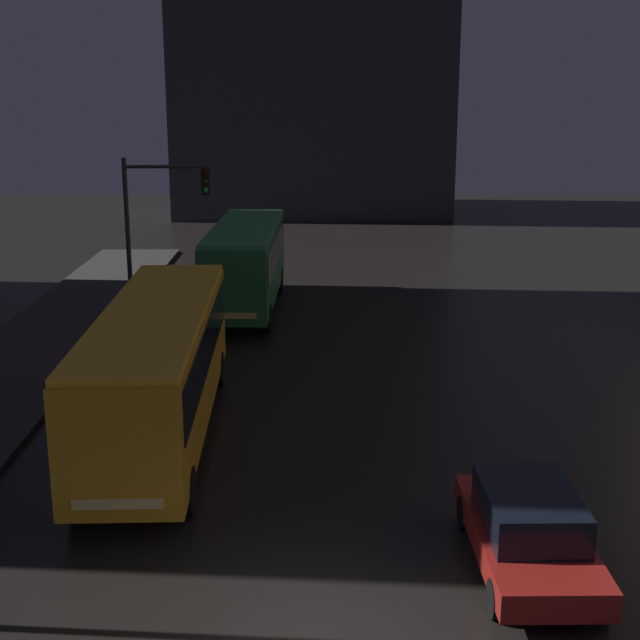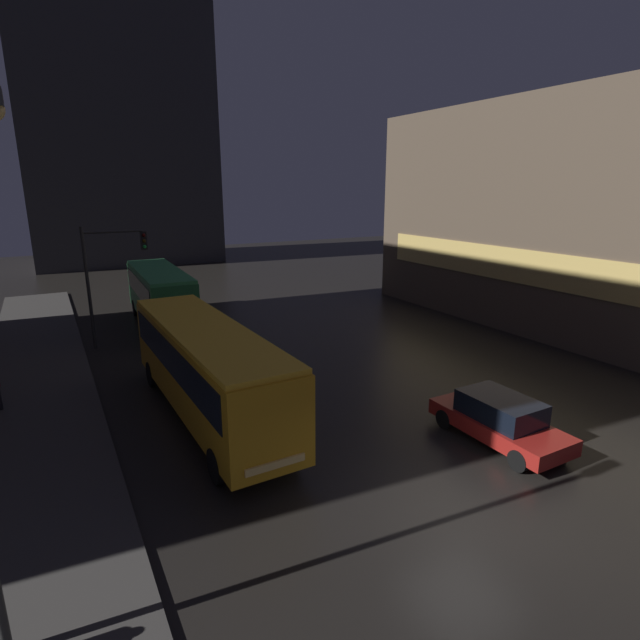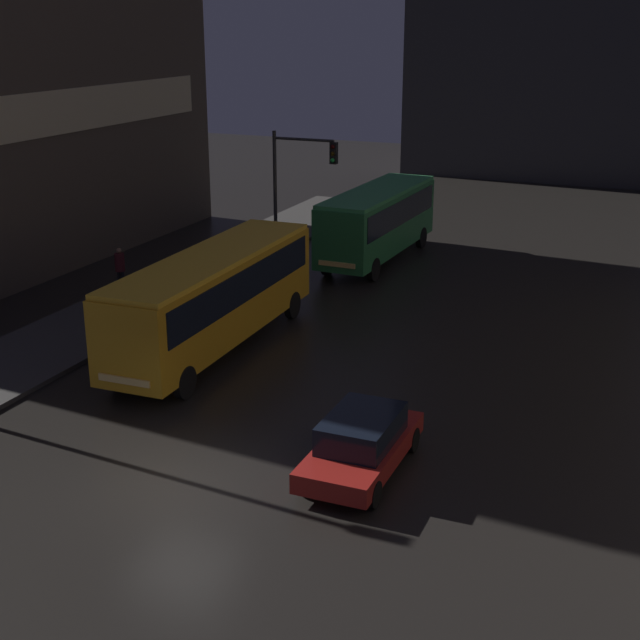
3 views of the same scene
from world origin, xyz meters
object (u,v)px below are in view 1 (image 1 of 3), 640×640
Objects in this scene: car_taxi at (528,529)px; traffic_light_main at (156,215)px; bus_near at (158,360)px; bus_far at (245,259)px.

car_taxi is 0.73× the size of traffic_light_main.
bus_near reaches higher than car_taxi.
bus_near is at bearing -80.77° from traffic_light_main.
bus_far is 1.54× the size of traffic_light_main.
traffic_light_main is (-2.83, -2.65, 2.02)m from bus_far.
bus_near is 1.81× the size of traffic_light_main.
bus_near is 9.70m from car_taxi.
traffic_light_main is (-1.68, 10.33, 2.01)m from bus_near.
traffic_light_main reaches higher than bus_near.
bus_near is 1.17× the size of bus_far.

